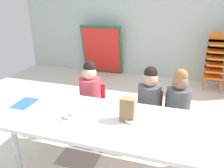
# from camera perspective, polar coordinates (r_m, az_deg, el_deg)

# --- Properties ---
(ground_plane) EXTENTS (6.12, 4.98, 0.02)m
(ground_plane) POSITION_cam_1_polar(r_m,az_deg,el_deg) (2.82, 4.54, -14.07)
(ground_plane) COLOR silver
(back_wall) EXTENTS (6.12, 0.10, 2.55)m
(back_wall) POSITION_cam_1_polar(r_m,az_deg,el_deg) (4.78, 12.10, 16.77)
(back_wall) COLOR #B2C1B7
(back_wall) RESTS_ON ground_plane
(craft_table) EXTENTS (1.81, 0.82, 0.58)m
(craft_table) POSITION_cam_1_polar(r_m,az_deg,el_deg) (2.07, 0.52, -10.36)
(craft_table) COLOR white
(craft_table) RESTS_ON ground_plane
(seated_child_near_camera) EXTENTS (0.32, 0.31, 0.92)m
(seated_child_near_camera) POSITION_cam_1_polar(r_m,az_deg,el_deg) (2.75, -5.60, -1.61)
(seated_child_near_camera) COLOR red
(seated_child_near_camera) RESTS_ON ground_plane
(seated_child_middle_seat) EXTENTS (0.32, 0.31, 0.92)m
(seated_child_middle_seat) POSITION_cam_1_polar(r_m,az_deg,el_deg) (2.57, 9.52, -3.48)
(seated_child_middle_seat) COLOR red
(seated_child_middle_seat) RESTS_ON ground_plane
(seated_child_far_right) EXTENTS (0.32, 0.31, 0.92)m
(seated_child_far_right) POSITION_cam_1_polar(r_m,az_deg,el_deg) (2.56, 16.59, -4.28)
(seated_child_far_right) COLOR red
(seated_child_far_right) RESTS_ON ground_plane
(kid_chair_orange_stack) EXTENTS (0.32, 0.30, 1.04)m
(kid_chair_orange_stack) POSITION_cam_1_polar(r_m,az_deg,el_deg) (4.45, 25.03, 5.78)
(kid_chair_orange_stack) COLOR orange
(kid_chair_orange_stack) RESTS_ON ground_plane
(folded_activity_table) EXTENTS (0.90, 0.29, 1.09)m
(folded_activity_table) POSITION_cam_1_polar(r_m,az_deg,el_deg) (4.95, -2.64, 8.71)
(folded_activity_table) COLOR #19724C
(folded_activity_table) RESTS_ON ground_plane
(paper_bag_brown) EXTENTS (0.13, 0.09, 0.22)m
(paper_bag_brown) POSITION_cam_1_polar(r_m,az_deg,el_deg) (2.00, 4.01, -6.52)
(paper_bag_brown) COLOR #9E754C
(paper_bag_brown) RESTS_ON craft_table
(paper_plate_near_edge) EXTENTS (0.18, 0.18, 0.01)m
(paper_plate_near_edge) POSITION_cam_1_polar(r_m,az_deg,el_deg) (2.12, -11.07, -8.45)
(paper_plate_near_edge) COLOR white
(paper_plate_near_edge) RESTS_ON craft_table
(donut_powdered_on_plate) EXTENTS (0.12, 0.12, 0.03)m
(donut_powdered_on_plate) POSITION_cam_1_polar(r_m,az_deg,el_deg) (2.11, -11.11, -7.99)
(donut_powdered_on_plate) COLOR white
(donut_powdered_on_plate) RESTS_ON craft_table
(donut_powdered_loose) EXTENTS (0.10, 0.10, 0.03)m
(donut_powdered_loose) POSITION_cam_1_polar(r_m,az_deg,el_deg) (2.02, 4.78, -9.31)
(donut_powdered_loose) COLOR white
(donut_powdered_loose) RESTS_ON craft_table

